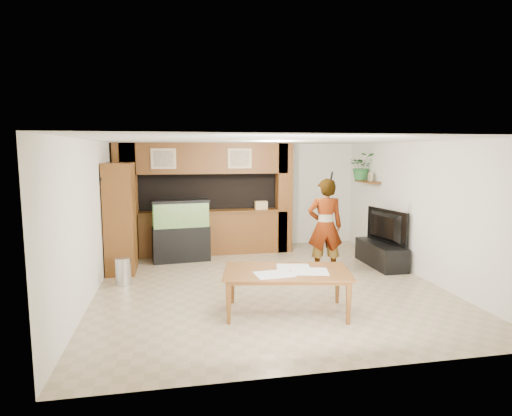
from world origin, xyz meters
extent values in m
plane|color=tan|center=(0.00, 0.00, 0.00)|extent=(6.50, 6.50, 0.00)
plane|color=white|center=(0.00, 0.00, 2.60)|extent=(6.50, 6.50, 0.00)
plane|color=silver|center=(0.00, 3.25, 1.30)|extent=(6.00, 0.00, 6.00)
plane|color=silver|center=(-3.00, 0.00, 1.30)|extent=(0.00, 6.50, 6.50)
plane|color=silver|center=(3.00, 0.00, 1.30)|extent=(0.00, 6.50, 6.50)
cube|color=brown|center=(-0.90, 2.45, 0.50)|extent=(3.80, 0.35, 1.00)
cube|color=brown|center=(-0.90, 2.45, 1.02)|extent=(3.80, 0.43, 0.04)
cube|color=brown|center=(-0.90, 2.45, 2.25)|extent=(3.80, 0.35, 0.70)
cube|color=brown|center=(-2.70, 2.45, 1.30)|extent=(0.50, 0.35, 2.60)
cube|color=brown|center=(0.95, 2.45, 1.30)|extent=(0.35, 0.35, 2.60)
cube|color=black|center=(-0.90, 3.00, 1.45)|extent=(4.20, 0.45, 0.85)
cube|color=tan|center=(-1.85, 2.26, 2.25)|extent=(0.55, 0.03, 0.45)
cube|color=tan|center=(-1.85, 2.24, 2.25)|extent=(0.43, 0.01, 0.35)
cube|color=tan|center=(-0.15, 2.26, 2.25)|extent=(0.55, 0.03, 0.45)
cube|color=tan|center=(-0.15, 2.24, 2.25)|extent=(0.43, 0.01, 0.35)
cylinder|color=black|center=(-2.97, 1.00, 1.90)|extent=(0.04, 0.25, 0.25)
cylinder|color=white|center=(-2.94, 1.00, 1.90)|extent=(0.01, 0.21, 0.21)
cube|color=brown|center=(2.85, 1.95, 1.70)|extent=(0.25, 0.90, 0.04)
cube|color=brown|center=(-2.70, 1.33, 1.09)|extent=(0.55, 0.89, 2.19)
cylinder|color=#B2B2B7|center=(-2.58, 0.40, 0.25)|extent=(0.27, 0.27, 0.50)
cube|color=black|center=(-1.51, 1.95, 0.39)|extent=(1.23, 0.46, 0.77)
cube|color=#368839|center=(-1.51, 1.95, 1.04)|extent=(1.18, 0.43, 0.53)
cube|color=black|center=(-1.51, 1.95, 1.33)|extent=(1.23, 0.46, 0.06)
cube|color=black|center=(2.65, 0.76, 0.24)|extent=(0.53, 1.45, 0.48)
imported|color=black|center=(2.65, 0.76, 0.84)|extent=(0.40, 1.25, 0.72)
cube|color=tan|center=(2.85, 1.80, 1.82)|extent=(0.03, 0.15, 0.20)
imported|color=#2B6C33|center=(2.82, 2.22, 2.05)|extent=(0.69, 0.63, 0.65)
imported|color=tan|center=(1.27, 0.43, 0.95)|extent=(0.76, 0.56, 1.89)
cylinder|color=black|center=(1.32, 0.27, 1.94)|extent=(0.04, 0.11, 0.17)
imported|color=brown|center=(-0.02, -1.51, 0.33)|extent=(2.03, 1.38, 0.65)
cube|color=silver|center=(-0.25, -1.63, 0.66)|extent=(0.58, 0.45, 0.01)
cube|color=silver|center=(0.30, -1.59, 0.66)|extent=(0.62, 0.50, 0.01)
cube|color=silver|center=(0.13, -1.31, 0.66)|extent=(0.56, 0.46, 0.01)
cube|color=tan|center=(0.39, 2.45, 1.14)|extent=(0.29, 0.20, 0.19)
camera|label=1|loc=(-1.62, -7.45, 2.42)|focal=30.00mm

